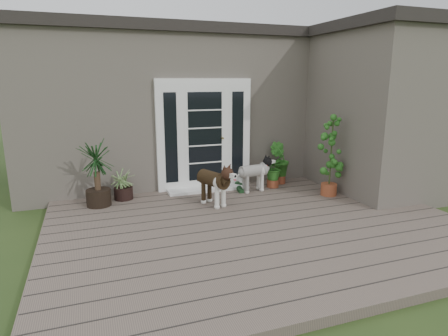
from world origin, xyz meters
name	(u,v)px	position (x,y,z in m)	size (l,w,h in m)	color
deck	(260,228)	(0.00, 0.40, 0.06)	(6.20, 4.60, 0.12)	#6B5B4C
house_main	(188,109)	(0.00, 4.65, 1.55)	(7.40, 4.00, 3.10)	#665E54
roof_main	(186,38)	(0.00, 4.65, 3.20)	(7.60, 4.20, 0.20)	#2D2826
house_wing	(373,116)	(2.90, 1.50, 1.55)	(1.60, 2.40, 3.10)	#665E54
roof_wing	(381,27)	(2.90, 1.50, 3.20)	(1.80, 2.60, 0.20)	#2D2826
door_unit	(205,135)	(-0.20, 2.60, 1.19)	(1.90, 0.14, 2.15)	white
door_step	(208,189)	(-0.20, 2.40, 0.14)	(1.60, 0.40, 0.05)	white
brindle_dog	(213,186)	(-0.39, 1.48, 0.46)	(0.35, 0.82, 0.68)	#382614
white_dog	(253,176)	(0.60, 2.01, 0.42)	(0.31, 0.72, 0.60)	beige
spider_plant	(123,183)	(-1.83, 2.36, 0.42)	(0.56, 0.56, 0.60)	#94BE75
yucca	(97,174)	(-2.26, 2.13, 0.69)	(0.78, 0.78, 1.13)	black
herb_a	(273,173)	(1.09, 2.15, 0.41)	(0.45, 0.45, 0.58)	#265E1B
herb_b	(279,168)	(1.36, 2.39, 0.44)	(0.43, 0.43, 0.64)	#175018
herb_c	(320,165)	(2.35, 2.37, 0.43)	(0.40, 0.40, 0.62)	#195A19
sapling	(331,154)	(1.84, 1.31, 0.91)	(0.46, 0.46, 1.57)	#154C17
clog_left	(241,185)	(0.49, 2.40, 0.16)	(0.13, 0.28, 0.08)	black
clog_right	(240,190)	(0.35, 2.08, 0.16)	(0.13, 0.27, 0.08)	#143216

